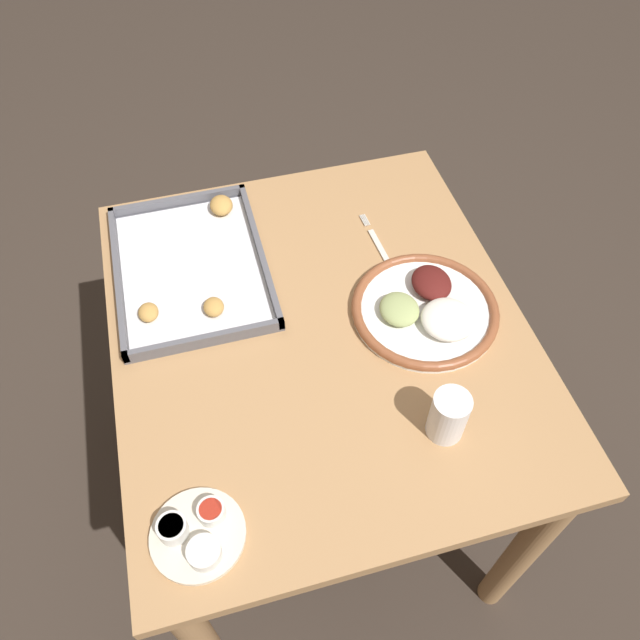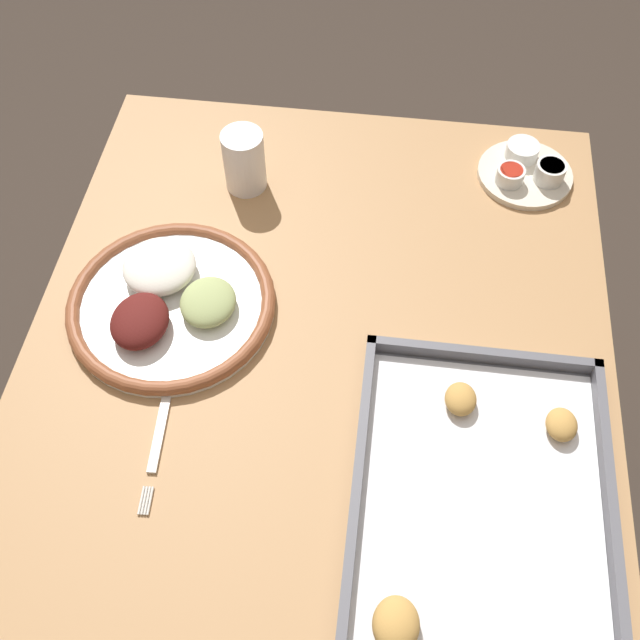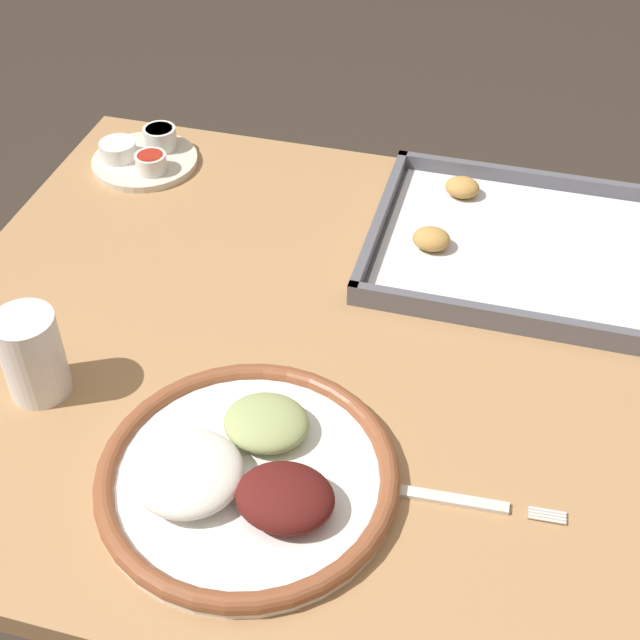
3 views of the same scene
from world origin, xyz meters
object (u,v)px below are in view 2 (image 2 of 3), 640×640
Objects in this scene: baking_tray at (478,503)px; drinking_cup at (244,161)px; saucer_plate at (527,170)px; dinner_plate at (170,301)px; fork at (160,431)px.

baking_tray is 4.11× the size of drinking_cup.
saucer_plate and baking_tray have the same top height.
saucer_plate is 1.50× the size of drinking_cup.
baking_tray is at bearing -7.43° from saucer_plate.
drinking_cup is (0.07, -0.44, 0.04)m from saucer_plate.
dinner_plate is 1.49× the size of fork.
dinner_plate reaches higher than saucer_plate.
saucer_plate is (-0.52, 0.47, 0.01)m from fork.
dinner_plate is 0.60m from saucer_plate.
saucer_plate is at bearing 134.00° from fork.
baking_tray is (0.05, 0.40, 0.01)m from fork.
dinner_plate is 0.71× the size of baking_tray.
drinking_cup is at bearing 165.99° from dinner_plate.
saucer_plate is at bearing 172.57° from baking_tray.
dinner_plate is at bearing -14.01° from drinking_cup.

